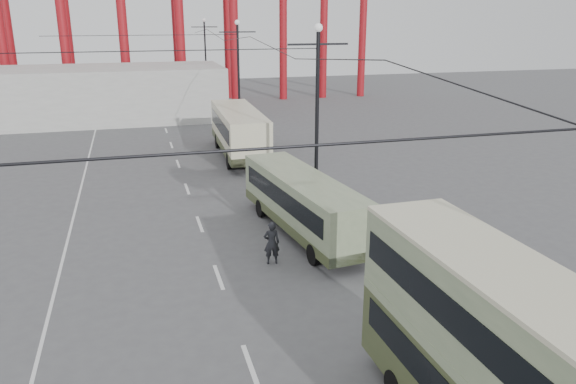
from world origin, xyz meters
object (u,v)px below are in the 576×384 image
object	(u,v)px
single_decker_green	(303,202)
pedestrian	(272,243)
single_decker_cream	(239,130)
double_decker_bus	(499,360)

from	to	relation	value
single_decker_green	pedestrian	xyz separation A→B (m)	(-2.18, -2.79, -0.65)
single_decker_cream	pedestrian	xyz separation A→B (m)	(-2.18, -18.42, -0.97)
double_decker_bus	pedestrian	xyz separation A→B (m)	(-2.11, 11.70, -1.79)
double_decker_bus	single_decker_cream	size ratio (longest dim) A/B	0.84
double_decker_bus	pedestrian	size ratio (longest dim) A/B	4.99
single_decker_green	single_decker_cream	distance (m)	15.63
single_decker_green	single_decker_cream	xyz separation A→B (m)	(0.00, 15.63, 0.32)
single_decker_green	pedestrian	bearing A→B (deg)	-135.24
double_decker_bus	single_decker_cream	world-z (taller)	double_decker_bus
single_decker_green	single_decker_cream	bearing A→B (deg)	82.71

